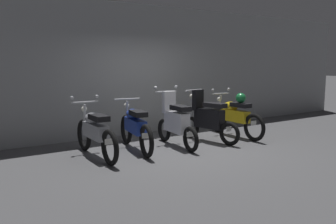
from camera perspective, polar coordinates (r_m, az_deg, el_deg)
The scene contains 7 objects.
ground_plane at distance 7.48m, azimuth 3.00°, elevation -6.05°, with size 80.00×80.00×0.00m, color #4C4C4F.
back_wall at distance 9.16m, azimuth -5.32°, elevation 6.74°, with size 16.00×0.30×3.24m, color gray.
motorbike_slot_0 at distance 6.96m, azimuth -11.55°, elevation -3.12°, with size 0.59×1.95×1.15m.
motorbike_slot_1 at distance 7.40m, azimuth -5.28°, elevation -2.35°, with size 0.58×1.94×1.03m.
motorbike_slot_2 at distance 7.71m, azimuth 1.23°, elevation -1.62°, with size 0.59×1.68×1.29m.
motorbike_slot_3 at distance 8.23m, azimuth 6.36°, elevation -1.08°, with size 0.58×1.67×1.18m.
motorbike_slot_4 at distance 8.87m, azimuth 10.59°, elevation -0.48°, with size 0.59×1.95×1.15m.
Camera 1 is at (-4.32, -5.84, 1.81)m, focal length 38.21 mm.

